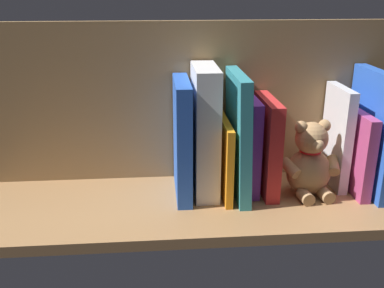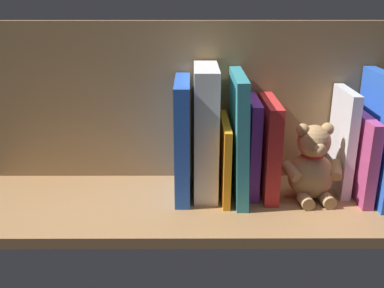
{
  "view_description": "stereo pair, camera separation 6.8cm",
  "coord_description": "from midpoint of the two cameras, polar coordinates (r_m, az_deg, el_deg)",
  "views": [
    {
      "loc": [
        7.01,
        83.63,
        42.97
      ],
      "look_at": [
        0.0,
        0.0,
        12.45
      ],
      "focal_mm": 41.51,
      "sensor_mm": 36.0,
      "label": 1
    },
    {
      "loc": [
        0.23,
        83.92,
        42.97
      ],
      "look_at": [
        0.0,
        0.0,
        12.45
      ],
      "focal_mm": 41.51,
      "sensor_mm": 36.0,
      "label": 2
    }
  ],
  "objects": [
    {
      "name": "teddy_bear",
      "position": [
        0.96,
        12.97,
        -2.34
      ],
      "size": [
        13.29,
        11.19,
        16.47
      ],
      "rotation": [
        0.0,
        0.0,
        0.11
      ],
      "color": "tan",
      "rests_on": "ground_plane"
    },
    {
      "name": "book_5",
      "position": [
        0.93,
        3.87,
        1.1
      ],
      "size": [
        3.18,
        17.86,
        26.14
      ],
      "primitive_type": "cube",
      "rotation": [
        0.0,
        0.03,
        0.0
      ],
      "color": "teal",
      "rests_on": "ground_plane"
    },
    {
      "name": "book_0",
      "position": [
        1.01,
        20.33,
        1.4
      ],
      "size": [
        2.58,
        18.79,
        26.12
      ],
      "primitive_type": "cube",
      "color": "blue",
      "rests_on": "ground_plane"
    },
    {
      "name": "book_3",
      "position": [
        0.96,
        7.56,
        -0.18
      ],
      "size": [
        2.93,
        15.63,
        20.45
      ],
      "primitive_type": "cube",
      "color": "red",
      "rests_on": "ground_plane"
    },
    {
      "name": "shelf_back_panel",
      "position": [
        1.0,
        -2.57,
        5.38
      ],
      "size": [
        91.15,
        1.5,
        35.54
      ],
      "primitive_type": "cube",
      "color": "olive",
      "rests_on": "ground_plane"
    },
    {
      "name": "ground_plane",
      "position": [
        0.95,
        -2.07,
        -7.76
      ],
      "size": [
        91.15,
        30.48,
        2.2
      ],
      "primitive_type": "cube",
      "color": "#A87A4C"
    },
    {
      "name": "book_2",
      "position": [
        1.01,
        16.31,
        0.86
      ],
      "size": [
        2.05,
        12.64,
        22.29
      ],
      "primitive_type": "cube",
      "color": "silver",
      "rests_on": "ground_plane"
    },
    {
      "name": "dictionary_thick_white",
      "position": [
        0.93,
        -0.41,
        1.63
      ],
      "size": [
        4.93,
        14.79,
        27.29
      ],
      "primitive_type": "cube",
      "color": "white",
      "rests_on": "ground_plane"
    },
    {
      "name": "book_1",
      "position": [
        1.01,
        18.2,
        -0.73
      ],
      "size": [
        2.22,
        17.13,
        17.76
      ],
      "primitive_type": "cube",
      "color": "#B23F72",
      "rests_on": "ground_plane"
    },
    {
      "name": "book_4",
      "position": [
        0.96,
        5.48,
        -0.04
      ],
      "size": [
        2.14,
        13.75,
        20.48
      ],
      "primitive_type": "cube",
      "color": "purple",
      "rests_on": "ground_plane"
    },
    {
      "name": "book_6",
      "position": [
        0.94,
        2.1,
        -1.66
      ],
      "size": [
        1.48,
        17.01,
        16.33
      ],
      "primitive_type": "cube",
      "rotation": [
        0.0,
        -0.0,
        0.0
      ],
      "color": "orange",
      "rests_on": "ground_plane"
    },
    {
      "name": "book_7",
      "position": [
        0.93,
        -3.36,
        0.64
      ],
      "size": [
        3.07,
        16.43,
        24.7
      ],
      "primitive_type": "cube",
      "color": "blue",
      "rests_on": "ground_plane"
    }
  ]
}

